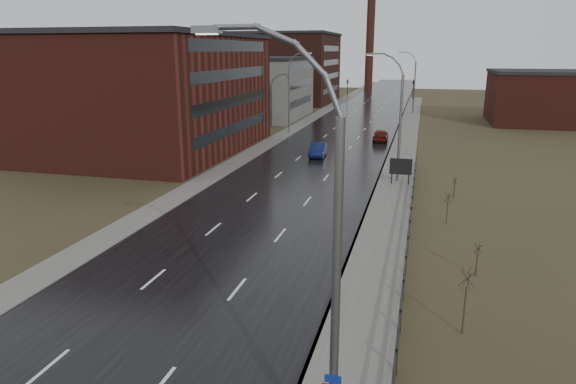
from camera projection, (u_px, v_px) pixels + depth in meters
The scene contains 23 objects.
road at pixel (342, 137), 70.79m from camera, with size 14.00×300.00×0.06m, color black.
sidewalk_right at pixel (394, 184), 45.36m from camera, with size 3.20×180.00×0.18m, color #595651.
curb_right at pixel (377, 183), 45.73m from camera, with size 0.16×180.00×0.18m, color slate.
sidewalk_left at pixel (284, 134), 72.78m from camera, with size 2.40×260.00×0.12m, color #595651.
warehouse_near at pixel (146, 93), 60.14m from camera, with size 22.44×28.56×13.50m.
warehouse_mid at pixel (257, 87), 90.58m from camera, with size 16.32×20.40×10.50m.
warehouse_far at pixel (276, 68), 119.12m from camera, with size 26.52×24.48×15.50m.
building_right at pixel (550, 97), 82.79m from camera, with size 18.36×16.32×8.50m.
smokestack at pixel (370, 37), 152.09m from camera, with size 2.70×2.70×30.70m.
streetlight_main at pixel (324, 272), 13.02m from camera, with size 3.91×0.29×12.11m.
streetlight_right_mid at pixel (397, 118), 44.79m from camera, with size 3.36×0.28×11.35m.
streetlight_left at pixel (291, 92), 72.99m from camera, with size 3.36×0.28×11.35m.
streetlight_right_far at pixel (413, 82), 95.15m from camera, with size 3.36×0.28×11.35m.
guardrail at pixel (407, 247), 29.21m from camera, with size 0.10×53.05×1.10m.
shrub_c at pixel (465, 300), 21.16m from camera, with size 0.69×0.73×2.95m.
shrub_d at pixel (477, 259), 26.83m from camera, with size 0.44×0.46×1.81m.
shrub_e at pixel (447, 207), 35.07m from camera, with size 0.52×0.54×2.17m.
shrub_f at pixel (454, 187), 41.18m from camera, with size 0.41×0.43×1.71m.
billboard at pixel (401, 167), 44.69m from camera, with size 1.93×0.17×2.47m.
traffic_light_left at pixel (348, 80), 127.49m from camera, with size 0.58×2.73×5.30m.
traffic_light_right at pixel (414, 81), 123.58m from camera, with size 0.58×2.73×5.30m.
car_near at pixel (318, 150), 57.38m from camera, with size 1.62×4.64×1.53m, color #0D1441.
car_far at pixel (381, 136), 67.01m from camera, with size 1.90×4.71×1.61m, color #51110D.
Camera 1 is at (10.64, -9.86, 11.47)m, focal length 32.00 mm.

